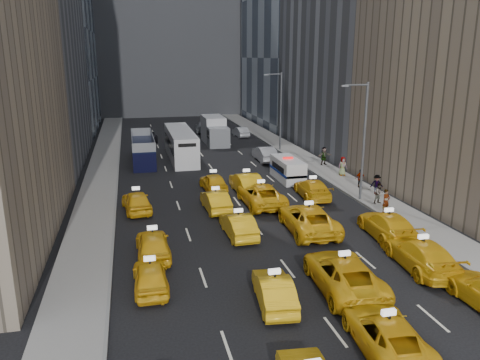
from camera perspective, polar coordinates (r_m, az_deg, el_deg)
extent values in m
plane|color=black|center=(23.55, 7.40, -12.69)|extent=(160.00, 160.00, 0.00)
cube|color=gray|center=(45.83, -16.46, 0.73)|extent=(3.00, 90.00, 0.15)
cube|color=gray|center=(49.19, 8.73, 2.13)|extent=(3.00, 90.00, 0.15)
cube|color=slate|center=(45.75, -14.65, 0.85)|extent=(0.15, 90.00, 0.18)
cube|color=slate|center=(48.67, 7.14, 2.07)|extent=(0.15, 90.00, 0.18)
cube|color=slate|center=(92.20, -9.01, 20.51)|extent=(30.00, 12.00, 40.00)
cylinder|color=#595B60|center=(36.26, 14.85, 4.35)|extent=(0.20, 0.20, 9.00)
cylinder|color=#595B60|center=(35.34, 14.00, 11.18)|extent=(1.80, 0.12, 0.12)
cube|color=slate|center=(34.94, 12.66, 11.14)|extent=(0.50, 0.22, 0.12)
cylinder|color=#595B60|center=(54.52, 4.98, 8.22)|extent=(0.20, 0.20, 9.00)
cylinder|color=#595B60|center=(53.91, 4.16, 12.75)|extent=(1.80, 0.12, 0.12)
cube|color=slate|center=(53.65, 3.22, 12.70)|extent=(0.50, 0.22, 0.12)
imported|color=#EEB014|center=(19.44, 17.45, -17.44)|extent=(2.77, 5.15, 1.37)
imported|color=#EEB014|center=(23.18, -10.86, -11.42)|extent=(1.65, 4.04, 1.37)
imported|color=#EEB014|center=(21.59, 4.17, -13.23)|extent=(1.92, 4.34, 1.38)
imported|color=#EEB014|center=(23.28, 12.49, -11.04)|extent=(3.08, 6.01, 1.62)
imported|color=#EEB014|center=(26.52, 21.23, -8.47)|extent=(2.72, 5.63, 1.58)
imported|color=#EEB014|center=(26.53, -10.56, -7.72)|extent=(1.87, 4.50, 1.52)
imported|color=#EEB014|center=(29.05, -0.20, -5.49)|extent=(1.67, 4.42, 1.44)
imported|color=#EEB014|center=(30.07, 8.32, -4.70)|extent=(3.12, 6.19, 1.68)
imported|color=#EEB014|center=(30.16, 17.56, -5.30)|extent=(2.70, 5.62, 1.58)
imported|color=#EEB014|center=(34.30, -12.49, -2.55)|extent=(2.32, 4.61, 1.51)
imported|color=#EEB014|center=(33.79, -2.99, -2.53)|extent=(1.70, 4.44, 1.44)
imported|color=#EEB014|center=(34.94, 2.57, -1.78)|extent=(2.78, 5.87, 1.62)
imported|color=#EEB014|center=(37.17, 8.83, -1.05)|extent=(2.45, 5.14, 1.45)
imported|color=#EEB014|center=(38.70, -3.26, -0.25)|extent=(1.96, 4.36, 1.45)
imported|color=#EEB014|center=(37.93, 0.78, -0.37)|extent=(1.91, 5.13, 1.68)
cube|color=silver|center=(42.13, 5.83, 1.31)|extent=(2.48, 5.06, 1.94)
cylinder|color=black|center=(40.63, 5.47, -0.04)|extent=(0.28, 0.78, 0.78)
cylinder|color=black|center=(41.15, 7.52, 0.08)|extent=(0.28, 0.78, 0.78)
cylinder|color=black|center=(43.44, 4.19, 0.97)|extent=(0.28, 0.78, 0.78)
cylinder|color=black|center=(43.92, 6.12, 1.08)|extent=(0.28, 0.78, 0.78)
cube|color=navy|center=(42.17, 5.82, 1.13)|extent=(2.52, 5.06, 0.22)
cube|color=red|center=(41.90, 5.87, 2.69)|extent=(0.92, 0.42, 0.14)
cube|color=black|center=(50.00, -11.76, 3.76)|extent=(2.37, 9.75, 2.82)
cylinder|color=black|center=(46.29, -12.72, 1.72)|extent=(0.28, 1.10, 1.10)
cylinder|color=black|center=(46.34, -10.36, 1.86)|extent=(0.28, 1.10, 1.10)
cylinder|color=black|center=(54.03, -12.86, 3.60)|extent=(0.28, 1.10, 1.10)
cylinder|color=black|center=(54.07, -10.83, 3.71)|extent=(0.28, 1.10, 1.10)
cube|color=silver|center=(51.13, -7.25, 4.35)|extent=(4.00, 12.12, 3.07)
cylinder|color=black|center=(46.30, -7.87, 1.96)|extent=(0.28, 1.10, 1.10)
cylinder|color=black|center=(46.55, -5.20, 2.11)|extent=(0.28, 1.10, 1.10)
cylinder|color=black|center=(56.16, -8.88, 4.22)|extent=(0.28, 1.10, 1.10)
cylinder|color=black|center=(56.36, -6.67, 4.33)|extent=(0.28, 1.10, 1.10)
cube|color=silver|center=(59.44, -3.11, 6.06)|extent=(3.14, 7.49, 3.34)
cylinder|color=black|center=(56.77, -3.70, 4.48)|extent=(0.28, 1.10, 1.10)
cylinder|color=black|center=(57.17, -1.52, 4.58)|extent=(0.28, 1.10, 1.10)
cylinder|color=black|center=(62.12, -4.56, 5.38)|extent=(0.28, 1.10, 1.10)
cylinder|color=black|center=(62.48, -2.55, 5.47)|extent=(0.28, 1.10, 1.10)
imported|color=#A3A4AB|center=(49.54, 3.04, 3.22)|extent=(1.68, 4.79, 1.58)
imported|color=black|center=(62.17, -11.28, 5.28)|extent=(2.55, 5.14, 1.40)
imported|color=gray|center=(68.52, -4.50, 6.47)|extent=(2.68, 5.49, 1.54)
imported|color=black|center=(64.52, -7.96, 5.78)|extent=(1.86, 4.23, 1.42)
imported|color=#ACAFB4|center=(64.54, 0.10, 5.90)|extent=(1.68, 4.17, 1.35)
imported|color=gray|center=(34.35, 17.37, -2.46)|extent=(0.70, 0.55, 1.68)
imported|color=gray|center=(36.30, 16.61, -1.57)|extent=(0.81, 0.53, 1.56)
imported|color=gray|center=(38.68, 16.32, -0.52)|extent=(1.10, 0.70, 1.58)
imported|color=gray|center=(40.34, 14.43, 0.20)|extent=(0.92, 0.48, 1.53)
imported|color=gray|center=(43.96, 12.41, 1.67)|extent=(0.86, 0.49, 1.74)
imported|color=gray|center=(47.85, 10.20, 2.91)|extent=(1.75, 0.96, 1.81)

